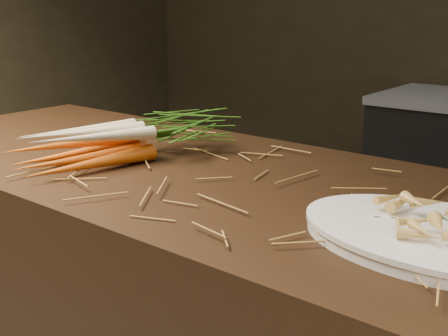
% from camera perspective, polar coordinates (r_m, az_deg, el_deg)
% --- Properties ---
extents(straw_bedding, '(1.40, 0.60, 0.02)m').
position_cam_1_polar(straw_bedding, '(1.08, 7.79, -2.10)').
color(straw_bedding, olive).
rests_on(straw_bedding, main_counter).
extents(root_veg_bunch, '(0.30, 0.58, 0.10)m').
position_cam_1_polar(root_veg_bunch, '(1.34, -7.58, 3.29)').
color(root_veg_bunch, '#C34505').
rests_on(root_veg_bunch, main_counter).
extents(serving_platter, '(0.40, 0.27, 0.02)m').
position_cam_1_polar(serving_platter, '(0.90, 20.47, -6.80)').
color(serving_platter, white).
rests_on(serving_platter, main_counter).
extents(roasted_veg_heap, '(0.20, 0.14, 0.04)m').
position_cam_1_polar(roasted_veg_heap, '(0.89, 20.68, -4.83)').
color(roasted_veg_heap, tan).
rests_on(roasted_veg_heap, serving_platter).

